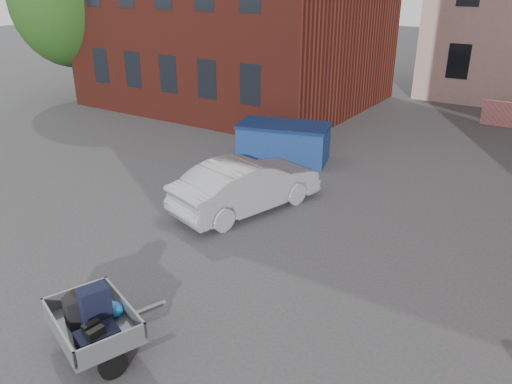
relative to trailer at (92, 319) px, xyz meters
The scene contains 5 objects.
ground 3.22m from the trailer, 80.73° to the left, with size 120.00×120.00×0.00m, color #38383A.
far_building 31.98m from the trailer, 127.80° to the left, with size 6.00×6.00×8.00m, color maroon.
trailer is the anchor object (origin of this frame).
dumpster 9.87m from the trailer, 102.71° to the left, with size 3.24×2.26×1.23m.
silver_car 5.89m from the trailer, 99.95° to the left, with size 1.43×4.09×1.35m, color #A0A1A7.
Camera 1 is at (5.15, -7.07, 5.51)m, focal length 35.00 mm.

